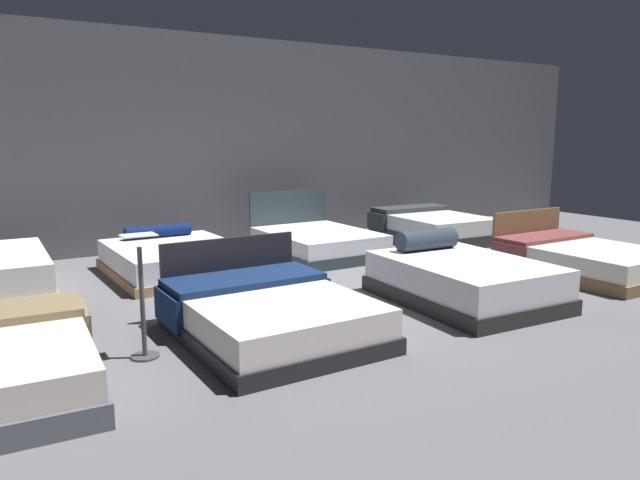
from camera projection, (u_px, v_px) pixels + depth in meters
name	position (u px, v px, depth m)	size (l,w,h in m)	color
ground_plane	(304.00, 287.00, 7.37)	(18.00, 18.00, 0.02)	#5B5B60
showroom_back_wall	(205.00, 142.00, 9.84)	(18.00, 0.06, 3.50)	#47474C
bed_1	(269.00, 314.00, 5.50)	(1.65, 1.99, 0.81)	black
bed_2	(462.00, 280.00, 6.66)	(1.56, 2.08, 0.73)	black
bed_3	(583.00, 259.00, 7.98)	(1.56, 2.07, 0.77)	brown
bed_5	(174.00, 259.00, 7.99)	(1.69, 2.02, 0.59)	#957449
bed_6	(317.00, 243.00, 9.19)	(1.54, 1.95, 0.94)	#273235
bed_7	(431.00, 227.00, 10.51)	(1.61, 2.02, 0.55)	#262527
price_sign	(143.00, 311.00, 4.93)	(0.28, 0.24, 1.06)	#3F3F44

